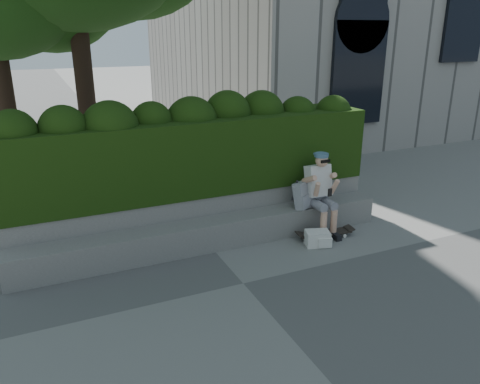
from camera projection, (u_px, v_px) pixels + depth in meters
name	position (u px, v px, depth m)	size (l,w,h in m)	color
ground	(243.00, 283.00, 6.39)	(80.00, 80.00, 0.00)	slate
bench_ledge	(211.00, 234.00, 7.39)	(6.00, 0.45, 0.45)	gray
planter_wall	(200.00, 215.00, 7.75)	(6.00, 0.50, 0.75)	gray
hedge	(194.00, 155.00, 7.62)	(6.00, 1.00, 1.20)	black
person	(320.00, 190.00, 7.79)	(0.40, 0.76, 1.38)	slate
skateboard	(325.00, 233.00, 7.78)	(0.91, 0.34, 0.09)	black
backpack_plaid	(303.00, 195.00, 7.78)	(0.30, 0.16, 0.45)	silver
backpack_ground	(317.00, 238.00, 7.48)	(0.37, 0.26, 0.24)	white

